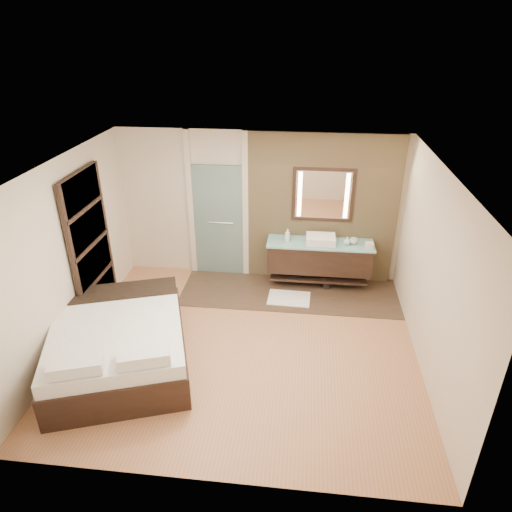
# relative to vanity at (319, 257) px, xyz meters

# --- Properties ---
(floor) EXTENTS (5.00, 5.00, 0.00)m
(floor) POSITION_rel_vanity_xyz_m (-1.10, -1.92, -0.58)
(floor) COLOR #AD7048
(floor) RESTS_ON ground
(tile_strip) EXTENTS (3.80, 1.30, 0.01)m
(tile_strip) POSITION_rel_vanity_xyz_m (-0.50, -0.32, -0.57)
(tile_strip) COLOR #3D2B21
(tile_strip) RESTS_ON floor
(stone_wall) EXTENTS (2.60, 0.08, 2.70)m
(stone_wall) POSITION_rel_vanity_xyz_m (0.00, 0.29, 0.77)
(stone_wall) COLOR tan
(stone_wall) RESTS_ON floor
(vanity) EXTENTS (1.85, 0.55, 0.88)m
(vanity) POSITION_rel_vanity_xyz_m (0.00, 0.00, 0.00)
(vanity) COLOR black
(vanity) RESTS_ON stone_wall
(mirror_unit) EXTENTS (1.06, 0.04, 0.96)m
(mirror_unit) POSITION_rel_vanity_xyz_m (0.00, 0.24, 1.07)
(mirror_unit) COLOR black
(mirror_unit) RESTS_ON stone_wall
(frosted_door) EXTENTS (1.10, 0.12, 2.70)m
(frosted_door) POSITION_rel_vanity_xyz_m (-1.85, 0.28, 0.56)
(frosted_door) COLOR #9CC6C2
(frosted_door) RESTS_ON floor
(shoji_partition) EXTENTS (0.06, 1.20, 2.40)m
(shoji_partition) POSITION_rel_vanity_xyz_m (-3.53, -1.32, 0.63)
(shoji_partition) COLOR black
(shoji_partition) RESTS_ON floor
(bed) EXTENTS (2.37, 2.64, 0.84)m
(bed) POSITION_rel_vanity_xyz_m (-2.75, -2.48, -0.23)
(bed) COLOR black
(bed) RESTS_ON floor
(bath_mat) EXTENTS (0.74, 0.53, 0.02)m
(bath_mat) POSITION_rel_vanity_xyz_m (-0.49, -0.54, -0.56)
(bath_mat) COLOR white
(bath_mat) RESTS_ON floor
(waste_bin) EXTENTS (0.24, 0.24, 0.23)m
(waste_bin) POSITION_rel_vanity_xyz_m (0.16, -0.07, -0.47)
(waste_bin) COLOR black
(waste_bin) RESTS_ON floor
(tissue_box) EXTENTS (0.13, 0.13, 0.10)m
(tissue_box) POSITION_rel_vanity_xyz_m (0.82, -0.14, 0.33)
(tissue_box) COLOR silver
(tissue_box) RESTS_ON vanity
(soap_bottle_a) EXTENTS (0.11, 0.11, 0.22)m
(soap_bottle_a) POSITION_rel_vanity_xyz_m (-0.58, -0.01, 0.40)
(soap_bottle_a) COLOR white
(soap_bottle_a) RESTS_ON vanity
(soap_bottle_b) EXTENTS (0.08, 0.08, 0.18)m
(soap_bottle_b) POSITION_rel_vanity_xyz_m (-0.58, 0.07, 0.37)
(soap_bottle_b) COLOR #B2B2B2
(soap_bottle_b) RESTS_ON vanity
(soap_bottle_c) EXTENTS (0.11, 0.11, 0.14)m
(soap_bottle_c) POSITION_rel_vanity_xyz_m (0.45, -0.04, 0.35)
(soap_bottle_c) COLOR silver
(soap_bottle_c) RESTS_ON vanity
(cup) EXTENTS (0.15, 0.15, 0.10)m
(cup) POSITION_rel_vanity_xyz_m (0.56, 0.00, 0.34)
(cup) COLOR silver
(cup) RESTS_ON vanity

